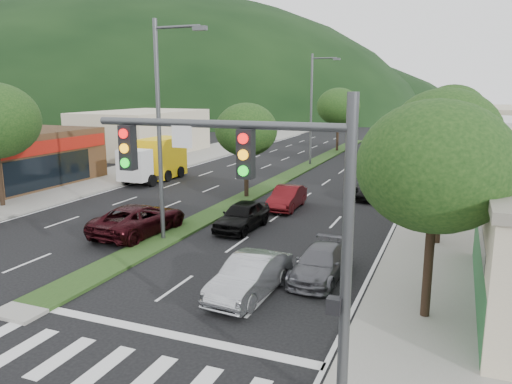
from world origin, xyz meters
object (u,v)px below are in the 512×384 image
at_px(tree_r_e, 454,111).
at_px(box_truck, 156,161).
at_px(tree_r_a, 436,167).
at_px(tree_med_near, 246,130).
at_px(car_queue_d, 374,188).
at_px(car_queue_c, 287,198).
at_px(motorhome, 419,140).
at_px(tree_r_c, 449,128).
at_px(traffic_signal, 275,204).
at_px(tree_r_b, 445,135).
at_px(tree_med_far, 338,106).
at_px(car_queue_b, 320,263).
at_px(streetlight_near, 163,121).
at_px(sedan_silver, 250,276).
at_px(suv_maroon, 139,219).
at_px(tree_r_d, 452,113).
at_px(streetlight_mid, 313,104).
at_px(car_queue_a, 242,216).

xyz_separation_m(tree_r_e, box_truck, (-21.00, -18.72, -3.38)).
bearing_deg(box_truck, tree_r_a, 139.68).
bearing_deg(tree_med_near, car_queue_d, 22.12).
relative_size(tree_r_a, car_queue_c, 1.63).
bearing_deg(motorhome, tree_r_c, -89.01).
bearing_deg(traffic_signal, car_queue_c, 107.63).
xyz_separation_m(car_queue_c, motorhome, (5.59, 23.69, 1.38)).
height_order(tree_r_b, tree_med_far, tree_r_b).
bearing_deg(car_queue_b, traffic_signal, -81.68).
distance_m(tree_r_b, car_queue_d, 10.99).
bearing_deg(streetlight_near, traffic_signal, -47.23).
distance_m(sedan_silver, motorhome, 36.30).
relative_size(tree_med_near, car_queue_c, 1.48).
distance_m(tree_med_far, suv_maroon, 35.83).
relative_size(tree_r_c, tree_r_d, 0.90).
height_order(tree_r_a, box_truck, tree_r_a).
xyz_separation_m(tree_med_far, motorhome, (9.00, -4.17, -2.96)).
bearing_deg(tree_r_b, streetlight_mid, 119.32).
height_order(tree_r_a, motorhome, tree_r_a).
bearing_deg(box_truck, car_queue_b, 137.62).
relative_size(tree_r_d, car_queue_d, 1.47).
xyz_separation_m(tree_r_d, car_queue_a, (-9.30, -18.86, -4.47)).
bearing_deg(streetlight_mid, car_queue_a, -83.50).
bearing_deg(streetlight_near, car_queue_a, 51.57).
bearing_deg(tree_r_b, traffic_signal, -102.37).
height_order(tree_r_b, sedan_silver, tree_r_b).
bearing_deg(motorhome, tree_r_d, -80.63).
bearing_deg(streetlight_near, suv_maroon, 165.95).
distance_m(traffic_signal, car_queue_d, 23.06).
bearing_deg(suv_maroon, car_queue_a, -144.75).
xyz_separation_m(streetlight_mid, box_truck, (-9.21, -11.72, -4.07)).
relative_size(suv_maroon, motorhome, 0.52).
xyz_separation_m(tree_med_far, sedan_silver, (6.26, -40.34, -4.31)).
xyz_separation_m(tree_r_e, car_queue_a, (-9.30, -28.86, -4.18)).
bearing_deg(car_queue_a, box_truck, 141.23).
height_order(tree_r_e, car_queue_a, tree_r_e).
relative_size(sedan_silver, car_queue_b, 1.03).
height_order(tree_r_b, tree_r_c, tree_r_b).
distance_m(suv_maroon, car_queue_d, 15.76).
bearing_deg(car_queue_d, tree_r_b, -63.71).
height_order(traffic_signal, tree_r_c, traffic_signal).
distance_m(tree_r_b, sedan_silver, 11.02).
bearing_deg(car_queue_b, tree_r_c, 75.72).
distance_m(tree_med_far, streetlight_near, 36.01).
bearing_deg(tree_med_near, tree_r_a, -49.40).
xyz_separation_m(tree_r_d, car_queue_d, (-4.27, -8.86, -4.51)).
relative_size(car_queue_b, car_queue_d, 0.84).
bearing_deg(suv_maroon, motorhome, -105.21).
distance_m(tree_r_c, car_queue_d, 6.01).
height_order(tree_r_a, suv_maroon, tree_r_a).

